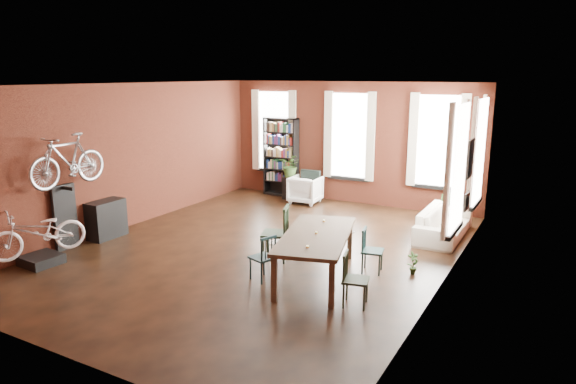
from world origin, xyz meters
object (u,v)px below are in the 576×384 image
Objects in this scene: dining_chair_c at (356,280)px; white_armchair at (305,188)px; dining_chair_d at (372,251)px; console_table at (106,219)px; bike_trainer at (41,260)px; dining_chair_b at (275,233)px; cream_sofa at (444,218)px; bookshelf at (281,157)px; dining_chair_a at (263,257)px; dining_table at (316,256)px; bicycle_floor at (36,211)px; plant_stand at (290,188)px.

dining_chair_c is 1.03× the size of white_armchair.
console_table is at bearing 87.57° from dining_chair_d.
console_table reaches higher than bike_trainer.
dining_chair_b is 2.30m from dining_chair_c.
dining_chair_c reaches higher than white_armchair.
cream_sofa is 2.60× the size of console_table.
dining_chair_c is 7.34m from bookshelf.
dining_table is at bearing 142.14° from dining_chair_a.
dining_table is 1.19m from dining_chair_c.
bicycle_floor is at bearing -51.97° from dining_chair_a.
dining_chair_d is 5.65m from console_table.
bicycle_floor reaches higher than dining_chair_d.
cream_sofa is 3.43× the size of bike_trainer.
bookshelf reaches higher than dining_chair_c.
cream_sofa reaches higher than bike_trainer.
plant_stand reaches higher than bike_trainer.
dining_chair_b is 0.49× the size of cream_sofa.
dining_chair_c is at bearing -51.55° from bookshelf.
dining_chair_c reaches higher than dining_table.
cream_sofa is at bearing 40.80° from bike_trainer.
white_armchair is 4.11m from cream_sofa.
cream_sofa is (0.64, 2.64, 0.02)m from dining_chair_d.
dining_chair_c reaches higher than plant_stand.
dining_table is at bearing -54.81° from bookshelf.
bookshelf is 6.99m from bicycle_floor.
console_table is (-5.59, -0.86, 0.01)m from dining_chair_d.
console_table is (-5.82, 0.52, -0.01)m from dining_chair_c.
console_table reaches higher than plant_stand.
plant_stand is (-2.06, 4.31, -0.21)m from dining_chair_b.
dining_chair_b is at bearing 48.39° from dining_chair_c.
bike_trainer is 0.91m from bicycle_floor.
bicycle_floor is at bearing -173.49° from dining_table.
console_table reaches higher than dining_chair_d.
console_table is at bearing -109.55° from plant_stand.
cream_sofa is 3.37× the size of plant_stand.
bike_trainer is at bearing 130.80° from cream_sofa.
cream_sofa is (2.14, 3.85, 0.01)m from dining_chair_a.
console_table is (-3.80, -0.57, -0.11)m from dining_chair_b.
dining_table is 3.63m from cream_sofa.
bicycle_floor is (-5.63, -1.18, 0.59)m from dining_chair_c.
console_table is at bearing 71.58° from dining_chair_c.
dining_chair_c reaches higher than console_table.
bicycle_floor is at bearing 98.70° from bike_trainer.
white_armchair is at bearing 91.81° from bicycle_floor.
bike_trainer is (-6.04, -5.21, -0.32)m from cream_sofa.
bike_trainer is at bearing -98.95° from bookshelf.
dining_chair_a is 1.01× the size of dining_chair_d.
white_armchair reaches higher than dining_table.
bicycle_floor is (-2.11, -6.42, 0.60)m from white_armchair.
dining_table is 3.73× the size of plant_stand.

